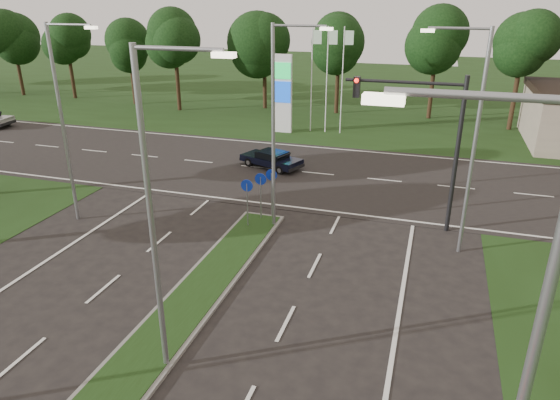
% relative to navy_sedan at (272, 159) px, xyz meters
% --- Properties ---
extents(verge_far, '(160.00, 50.00, 0.02)m').
position_rel_navy_sedan_xyz_m(verge_far, '(2.05, 30.74, -0.57)').
color(verge_far, black).
rests_on(verge_far, ground).
extents(cross_road, '(160.00, 12.00, 0.02)m').
position_rel_navy_sedan_xyz_m(cross_road, '(2.05, -0.26, -0.57)').
color(cross_road, black).
rests_on(cross_road, ground).
extents(streetlight_median_near, '(2.53, 0.22, 9.00)m').
position_rel_navy_sedan_xyz_m(streetlight_median_near, '(3.05, -18.26, 4.50)').
color(streetlight_median_near, gray).
rests_on(streetlight_median_near, ground).
extents(streetlight_median_far, '(2.53, 0.22, 9.00)m').
position_rel_navy_sedan_xyz_m(streetlight_median_far, '(3.05, -8.26, 4.50)').
color(streetlight_median_far, gray).
rests_on(streetlight_median_far, ground).
extents(streetlight_left_far, '(2.53, 0.22, 9.00)m').
position_rel_navy_sedan_xyz_m(streetlight_left_far, '(-6.25, -10.26, 4.50)').
color(streetlight_left_far, gray).
rests_on(streetlight_left_far, ground).
extents(streetlight_right_far, '(2.53, 0.22, 9.00)m').
position_rel_navy_sedan_xyz_m(streetlight_right_far, '(10.84, -8.26, 4.50)').
color(streetlight_right_far, gray).
rests_on(streetlight_right_far, ground).
extents(streetlight_right_near, '(2.53, 0.22, 9.00)m').
position_rel_navy_sedan_xyz_m(streetlight_right_near, '(10.84, -22.26, 4.50)').
color(streetlight_right_near, gray).
rests_on(streetlight_right_near, ground).
extents(traffic_signal, '(5.10, 0.42, 7.00)m').
position_rel_navy_sedan_xyz_m(traffic_signal, '(9.23, -6.26, 4.08)').
color(traffic_signal, black).
rests_on(traffic_signal, ground).
extents(median_signs, '(1.16, 1.76, 2.38)m').
position_rel_navy_sedan_xyz_m(median_signs, '(2.05, -7.86, 1.14)').
color(median_signs, gray).
rests_on(median_signs, ground).
extents(gas_pylon, '(5.80, 1.26, 8.00)m').
position_rel_navy_sedan_xyz_m(gas_pylon, '(-1.74, 8.79, 2.62)').
color(gas_pylon, silver).
rests_on(gas_pylon, ground).
extents(treeline_far, '(6.00, 6.00, 9.90)m').
position_rel_navy_sedan_xyz_m(treeline_far, '(2.15, 15.68, 6.26)').
color(treeline_far, black).
rests_on(treeline_far, ground).
extents(navy_sedan, '(4.20, 2.86, 1.07)m').
position_rel_navy_sedan_xyz_m(navy_sedan, '(0.00, 0.00, 0.00)').
color(navy_sedan, black).
rests_on(navy_sedan, ground).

